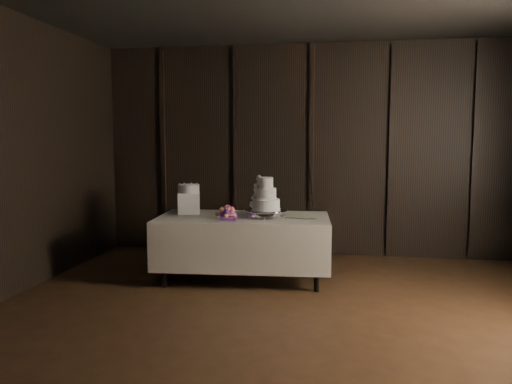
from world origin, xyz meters
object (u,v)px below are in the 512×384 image
Objects in this scene: cake_stand at (266,214)px; bouquet at (227,213)px; box_pedestal at (189,203)px; display_table at (243,245)px; small_cake at (189,189)px; wedding_cake at (264,197)px.

cake_stand is 0.46m from bouquet.
bouquet is at bearing -30.38° from box_pedestal.
display_table is 0.48m from cake_stand.
small_cake is (-0.98, 0.18, 0.26)m from cake_stand.
wedding_cake reaches higher than box_pedestal.
wedding_cake is 1.46× the size of small_cake.
box_pedestal is (-0.95, 0.19, -0.11)m from wedding_cake.
display_table is at bearing -11.08° from box_pedestal.
cake_stand is at bearing -12.07° from display_table.
display_table is at bearing 171.69° from cake_stand.
cake_stand is at bearing 17.60° from bouquet.
cake_stand is 0.99m from box_pedestal.
small_cake reaches higher than bouquet.
bouquet is (-0.41, -0.12, -0.18)m from wedding_cake.
wedding_cake is (0.25, -0.06, 0.58)m from display_table.
box_pedestal is at bearing 0.00° from small_cake.
cake_stand is 1.02m from small_cake.
display_table is 4.24× the size of cake_stand.
small_cake is (-0.70, 0.14, 0.64)m from display_table.
box_pedestal is at bearing 169.69° from cake_stand.
cake_stand is 1.86× the size of box_pedestal.
wedding_cake is at bearing -11.52° from box_pedestal.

